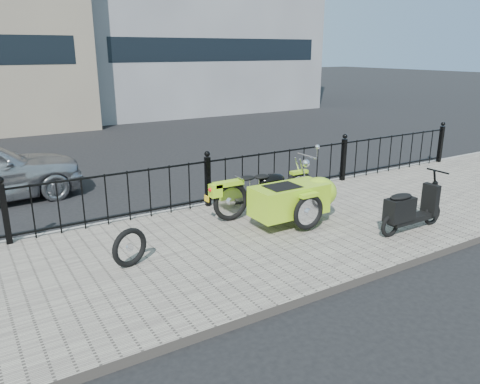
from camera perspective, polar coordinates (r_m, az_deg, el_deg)
ground at (r=8.05m, az=0.49°, el=-4.98°), size 120.00×120.00×0.00m
sidewalk at (r=7.64m, az=2.51°, el=-5.75°), size 30.00×3.80×0.12m
curb at (r=9.20m, az=-4.29°, el=-1.76°), size 30.00×0.10×0.12m
iron_fence at (r=8.93m, az=-3.95°, el=1.20°), size 14.11×0.11×1.08m
motorcycle_sidecar at (r=8.12m, az=6.40°, el=-0.43°), size 2.28×1.48×0.98m
scooter at (r=8.13m, az=19.90°, el=-2.08°), size 1.43×0.42×0.97m
spare_tire at (r=6.65m, az=-13.30°, el=-6.60°), size 0.56×0.24×0.56m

